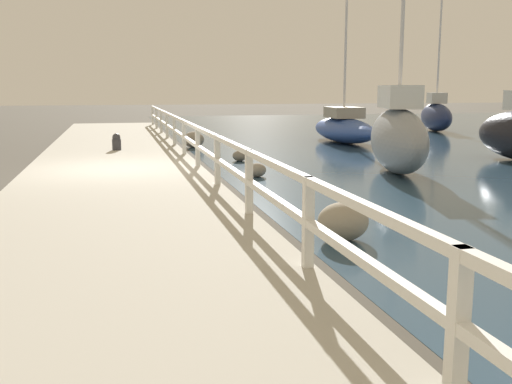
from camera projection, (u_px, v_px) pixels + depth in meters
ground_plane at (115, 179)px, 13.43m from camera, size 120.00×120.00×0.00m
dock_walkway at (115, 174)px, 13.41m from camera, size 3.93×36.00×0.24m
railing at (198, 139)px, 13.70m from camera, size 0.10×32.50×0.92m
boulder_near_dock at (194, 140)px, 20.53m from camera, size 0.73×0.66×0.55m
boulder_far_strip at (240, 156)px, 16.70m from camera, size 0.40×0.36×0.30m
boulder_water_edge at (257, 170)px, 13.74m from camera, size 0.43×0.39×0.32m
boulder_upstream at (343, 222)px, 8.01m from camera, size 0.69×0.62×0.52m
mooring_bollard at (117, 142)px, 17.35m from camera, size 0.26×0.26×0.48m
sailboat_blue at (344, 128)px, 22.40m from camera, size 1.80×5.17×7.51m
sailboat_gray at (398, 136)px, 14.32m from camera, size 2.05×4.18×8.08m
sailboat_navy at (436, 116)px, 28.21m from camera, size 2.19×4.44×6.29m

